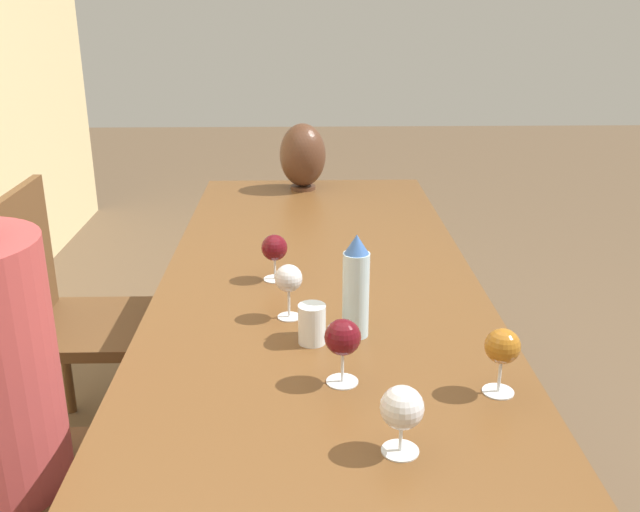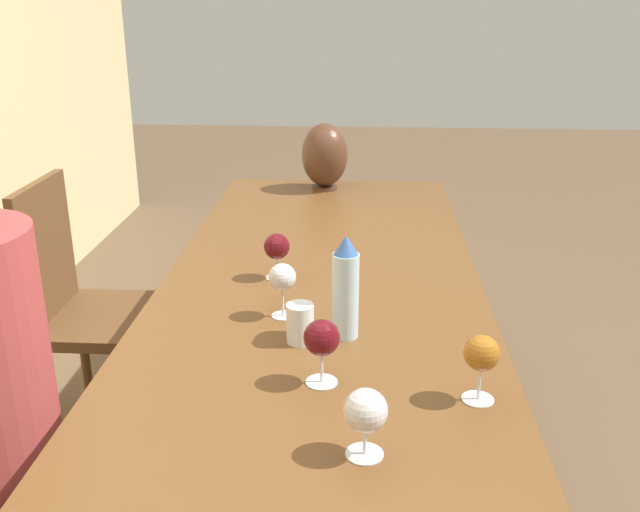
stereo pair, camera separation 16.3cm
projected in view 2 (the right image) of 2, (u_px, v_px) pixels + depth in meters
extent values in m
cube|color=brown|center=(315.00, 328.00, 1.87)|extent=(2.98, 0.95, 0.04)
cylinder|color=brown|center=(417.00, 269.00, 3.28)|extent=(0.07, 0.07, 0.70)
cylinder|color=brown|center=(255.00, 265.00, 3.32)|extent=(0.07, 0.07, 0.70)
cylinder|color=silver|center=(345.00, 296.00, 1.75)|extent=(0.07, 0.07, 0.22)
cone|color=#33599E|center=(346.00, 245.00, 1.70)|extent=(0.06, 0.06, 0.05)
cylinder|color=silver|center=(300.00, 323.00, 1.74)|extent=(0.07, 0.07, 0.10)
cylinder|color=#4C2D1E|center=(325.00, 187.00, 3.11)|extent=(0.11, 0.11, 0.01)
ellipsoid|color=#4C2D1E|center=(325.00, 155.00, 3.06)|extent=(0.20, 0.20, 0.27)
cylinder|color=silver|center=(283.00, 316.00, 1.89)|extent=(0.06, 0.06, 0.00)
cylinder|color=silver|center=(283.00, 302.00, 1.88)|extent=(0.01, 0.01, 0.08)
sphere|color=silver|center=(282.00, 277.00, 1.86)|extent=(0.07, 0.07, 0.07)
cylinder|color=silver|center=(322.00, 382.00, 1.57)|extent=(0.07, 0.07, 0.00)
cylinder|color=silver|center=(322.00, 367.00, 1.56)|extent=(0.01, 0.01, 0.07)
sphere|color=#510C14|center=(322.00, 338.00, 1.53)|extent=(0.08, 0.08, 0.08)
cylinder|color=silver|center=(364.00, 454.00, 1.33)|extent=(0.07, 0.07, 0.00)
cylinder|color=silver|center=(365.00, 440.00, 1.32)|extent=(0.01, 0.01, 0.06)
sphere|color=silver|center=(366.00, 411.00, 1.29)|extent=(0.08, 0.08, 0.08)
cylinder|color=silver|center=(478.00, 399.00, 1.51)|extent=(0.07, 0.07, 0.00)
cylinder|color=silver|center=(479.00, 383.00, 1.49)|extent=(0.01, 0.01, 0.08)
sphere|color=#995B19|center=(482.00, 353.00, 1.47)|extent=(0.08, 0.08, 0.08)
cylinder|color=silver|center=(277.00, 278.00, 2.15)|extent=(0.07, 0.07, 0.00)
cylinder|color=silver|center=(277.00, 267.00, 2.13)|extent=(0.01, 0.01, 0.07)
sphere|color=#510C14|center=(277.00, 246.00, 2.11)|extent=(0.08, 0.08, 0.08)
cylinder|color=brown|center=(104.00, 501.00, 1.98)|extent=(0.04, 0.04, 0.43)
cube|color=brown|center=(109.00, 319.00, 2.53)|extent=(0.44, 0.44, 0.04)
cube|color=brown|center=(44.00, 250.00, 2.45)|extent=(0.40, 0.03, 0.48)
cylinder|color=brown|center=(152.00, 408.00, 2.42)|extent=(0.04, 0.04, 0.43)
cylinder|color=brown|center=(180.00, 355.00, 2.78)|extent=(0.04, 0.04, 0.43)
cylinder|color=brown|center=(43.00, 404.00, 2.44)|extent=(0.04, 0.04, 0.43)
cylinder|color=brown|center=(84.00, 352.00, 2.80)|extent=(0.04, 0.04, 0.43)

